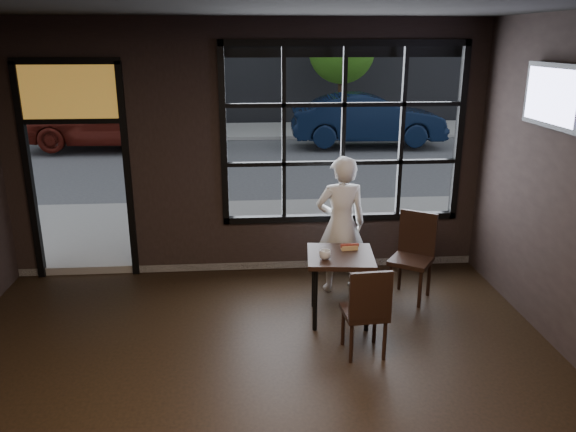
{
  "coord_description": "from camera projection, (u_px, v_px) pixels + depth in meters",
  "views": [
    {
      "loc": [
        -0.05,
        -3.46,
        2.95
      ],
      "look_at": [
        0.4,
        2.2,
        1.15
      ],
      "focal_mm": 35.0,
      "sensor_mm": 36.0,
      "label": 1
    }
  ],
  "objects": [
    {
      "name": "window_frame",
      "position": [
        343.0,
        134.0,
        7.05
      ],
      "size": [
        3.06,
        0.12,
        2.28
      ],
      "primitive_type": "cube",
      "color": "black",
      "rests_on": "ground"
    },
    {
      "name": "stained_transom",
      "position": [
        69.0,
        91.0,
        6.64
      ],
      "size": [
        1.2,
        0.06,
        0.7
      ],
      "primitive_type": "cube",
      "color": "orange",
      "rests_on": "ground"
    },
    {
      "name": "street_asphalt",
      "position": [
        244.0,
        103.0,
        26.99
      ],
      "size": [
        60.0,
        41.0,
        0.04
      ],
      "primitive_type": "cube",
      "color": "#545456",
      "rests_on": "ground"
    },
    {
      "name": "cafe_table",
      "position": [
        340.0,
        287.0,
        6.09
      ],
      "size": [
        0.76,
        0.76,
        0.76
      ],
      "primitive_type": "cube",
      "rotation": [
        0.0,
        0.0,
        -0.1
      ],
      "color": "black",
      "rests_on": "floor"
    },
    {
      "name": "chair_near",
      "position": [
        364.0,
        309.0,
        5.39
      ],
      "size": [
        0.43,
        0.43,
        0.93
      ],
      "primitive_type": "cube",
      "rotation": [
        0.0,
        0.0,
        3.21
      ],
      "color": "black",
      "rests_on": "floor"
    },
    {
      "name": "chair_window",
      "position": [
        411.0,
        258.0,
        6.53
      ],
      "size": [
        0.61,
        0.61,
        1.02
      ],
      "primitive_type": "cube",
      "rotation": [
        0.0,
        0.0,
        -0.59
      ],
      "color": "black",
      "rests_on": "floor"
    },
    {
      "name": "man",
      "position": [
        341.0,
        225.0,
        6.67
      ],
      "size": [
        0.64,
        0.45,
        1.67
      ],
      "primitive_type": "imported",
      "rotation": [
        0.0,
        0.0,
        3.22
      ],
      "color": "silver",
      "rests_on": "floor"
    },
    {
      "name": "hotdog",
      "position": [
        349.0,
        247.0,
        6.1
      ],
      "size": [
        0.21,
        0.1,
        0.06
      ],
      "primitive_type": null,
      "rotation": [
        0.0,
        0.0,
        0.09
      ],
      "color": "tan",
      "rests_on": "cafe_table"
    },
    {
      "name": "cup",
      "position": [
        325.0,
        255.0,
        5.84
      ],
      "size": [
        0.16,
        0.16,
        0.1
      ],
      "primitive_type": "imported",
      "rotation": [
        0.0,
        0.0,
        -0.37
      ],
      "color": "silver",
      "rests_on": "cafe_table"
    },
    {
      "name": "tv",
      "position": [
        555.0,
        96.0,
        5.35
      ],
      "size": [
        0.12,
        1.04,
        0.61
      ],
      "primitive_type": "cube",
      "color": "black",
      "rests_on": "wall_right"
    },
    {
      "name": "navy_car",
      "position": [
        368.0,
        119.0,
        15.67
      ],
      "size": [
        4.28,
        1.61,
        1.39
      ],
      "primitive_type": "imported",
      "rotation": [
        0.0,
        0.0,
        1.54
      ],
      "color": "black",
      "rests_on": "street_asphalt"
    },
    {
      "name": "maroon_car",
      "position": [
        108.0,
        117.0,
        15.23
      ],
      "size": [
        4.86,
        2.1,
        1.63
      ],
      "primitive_type": "imported",
      "rotation": [
        0.0,
        0.0,
        1.54
      ],
      "color": "#4E120B",
      "rests_on": "street_asphalt"
    },
    {
      "name": "tree_left",
      "position": [
        133.0,
        39.0,
        16.94
      ],
      "size": [
        2.45,
        2.45,
        4.18
      ],
      "color": "#332114",
      "rests_on": "street_asphalt"
    },
    {
      "name": "tree_right",
      "position": [
        342.0,
        50.0,
        18.05
      ],
      "size": [
        2.15,
        2.15,
        3.67
      ],
      "color": "#332114",
      "rests_on": "street_asphalt"
    }
  ]
}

